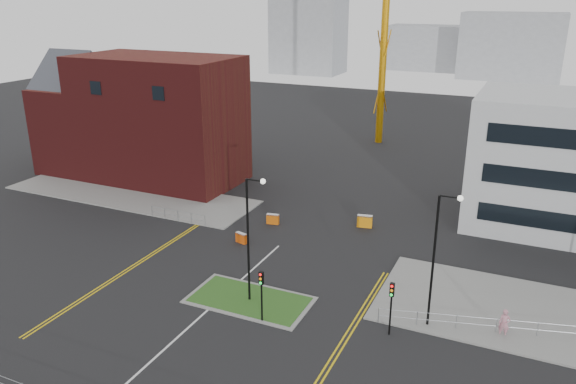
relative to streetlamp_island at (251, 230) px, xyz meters
name	(u,v)px	position (x,y,z in m)	size (l,w,h in m)	color
ground	(156,357)	(-2.22, -8.00, -5.41)	(200.00, 200.00, 0.00)	black
pavement_left	(130,194)	(-22.22, 14.00, -5.35)	(28.00, 8.00, 0.12)	slate
pavement_right	(562,322)	(19.78, 6.00, -5.35)	(24.00, 10.00, 0.12)	slate
island_kerb	(250,300)	(-0.22, 0.00, -5.37)	(8.60, 4.60, 0.08)	slate
grass_island	(250,300)	(-0.22, 0.00, -5.35)	(8.00, 4.00, 0.12)	#23501A
brick_building	(138,119)	(-25.19, 20.00, 1.44)	(24.20, 10.07, 14.24)	#4D1313
streetlamp_island	(251,230)	(0.00, 0.00, 0.00)	(1.46, 0.36, 9.18)	black
streetlamp_right_near	(438,251)	(12.00, 2.00, 0.00)	(1.46, 0.36, 9.18)	black
traffic_light_island	(261,287)	(1.78, -2.02, -2.85)	(0.28, 0.33, 3.65)	black
traffic_light_right	(391,299)	(9.78, -0.02, -2.85)	(0.28, 0.33, 3.65)	black
railing_left	(178,214)	(-13.22, 10.00, -4.67)	(6.05, 0.05, 1.10)	gray
railing_right	(538,327)	(18.28, 3.50, -4.63)	(19.05, 5.05, 1.10)	gray
centre_line	(176,339)	(-2.22, -6.00, -5.41)	(0.15, 30.00, 0.01)	silver
yellow_left_a	(141,260)	(-11.22, 2.00, -5.41)	(0.12, 24.00, 0.01)	gold
yellow_left_b	(144,260)	(-10.92, 2.00, -5.41)	(0.12, 24.00, 0.01)	gold
yellow_right_a	(341,341)	(7.28, -2.00, -5.41)	(0.12, 20.00, 0.01)	gold
yellow_right_b	(346,343)	(7.58, -2.00, -5.41)	(0.12, 20.00, 0.01)	gold
skyline_a	(309,31)	(-42.22, 112.00, 5.59)	(18.00, 12.00, 22.00)	gray
skyline_b	(511,46)	(7.78, 122.00, 2.59)	(24.00, 12.00, 16.00)	gray
skyline_d	(443,48)	(-10.22, 132.00, 0.59)	(30.00, 12.00, 12.00)	gray
pedestrian	(504,323)	(16.35, 2.74, -4.47)	(0.69, 0.45, 1.88)	#C88191
barrier_left	(273,219)	(-4.80, 13.17, -4.89)	(1.20, 0.57, 0.97)	#D1580B
barrier_mid	(241,238)	(-5.43, 8.25, -4.92)	(1.13, 0.63, 0.91)	#D24A0B
barrier_right	(365,221)	(3.23, 16.00, -4.79)	(1.43, 0.72, 1.15)	orange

